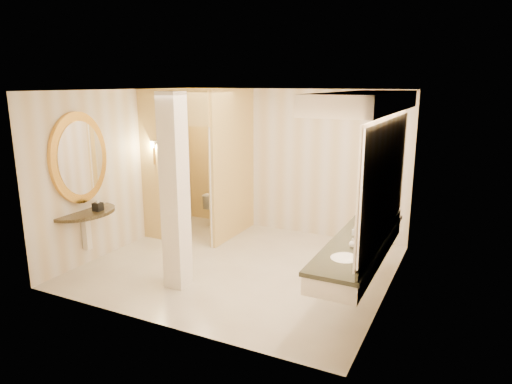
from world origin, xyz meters
TOP-DOWN VIEW (x-y plane):
  - floor at (0.00, 0.00)m, footprint 4.50×4.50m
  - ceiling at (0.00, 0.00)m, footprint 4.50×4.50m
  - wall_back at (0.00, 2.00)m, footprint 4.50×0.02m
  - wall_front at (0.00, -2.00)m, footprint 4.50×0.02m
  - wall_left at (-2.25, 0.00)m, footprint 0.02×4.00m
  - wall_right at (2.25, 0.00)m, footprint 0.02×4.00m
  - toilet_closet at (-1.12, 0.97)m, footprint 1.50×1.55m
  - wall_sconce at (-1.93, 0.43)m, footprint 0.14×0.14m
  - vanity at (1.98, -0.40)m, footprint 0.75×2.80m
  - console_shelf at (-2.21, -0.98)m, footprint 1.07×1.07m
  - pillar at (-0.45, -1.00)m, footprint 0.29×0.29m
  - tissue_box at (-2.00, -0.88)m, footprint 0.13×0.13m
  - toilet at (-1.41, 1.75)m, footprint 0.39×0.67m
  - soap_bottle_a at (1.85, -0.28)m, footprint 0.06×0.06m
  - soap_bottle_b at (1.94, -0.73)m, footprint 0.11×0.11m
  - soap_bottle_c at (1.87, -0.10)m, footprint 0.08×0.08m

SIDE VIEW (x-z plane):
  - floor at x=0.00m, z-range 0.00..0.00m
  - toilet at x=-1.41m, z-range 0.00..0.68m
  - soap_bottle_b at x=1.94m, z-range 0.88..0.99m
  - soap_bottle_a at x=1.85m, z-range 0.88..0.99m
  - tissue_box at x=-2.00m, z-range 0.88..1.00m
  - soap_bottle_c at x=1.87m, z-range 0.88..1.07m
  - console_shelf at x=-2.21m, z-range 0.36..2.34m
  - wall_back at x=0.00m, z-range 0.00..2.70m
  - wall_front at x=0.00m, z-range 0.00..2.70m
  - wall_left at x=-2.25m, z-range 0.00..2.70m
  - wall_right at x=2.25m, z-range 0.00..2.70m
  - pillar at x=-0.45m, z-range 0.00..2.70m
  - toilet_closet at x=-1.12m, z-range 0.04..2.74m
  - vanity at x=1.98m, z-range 0.58..2.67m
  - wall_sconce at x=-1.93m, z-range 1.52..1.94m
  - ceiling at x=0.00m, z-range 2.70..2.70m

